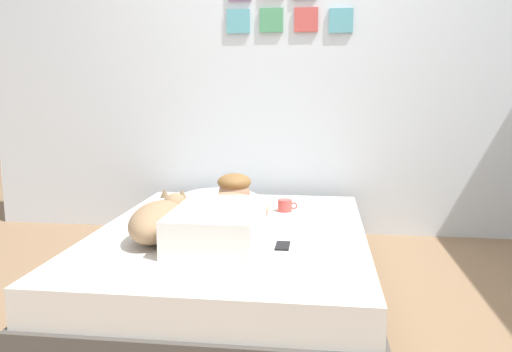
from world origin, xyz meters
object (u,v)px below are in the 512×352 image
at_px(pillow, 221,197).
at_px(coffee_cup, 285,205).
at_px(dog, 160,219).
at_px(cell_phone, 283,246).
at_px(person_lying, 223,215).
at_px(bed, 231,257).

height_order(pillow, coffee_cup, pillow).
height_order(dog, coffee_cup, dog).
bearing_deg(cell_phone, person_lying, 153.54).
xyz_separation_m(person_lying, coffee_cup, (0.29, 0.57, -0.07)).
bearing_deg(coffee_cup, cell_phone, -86.84).
relative_size(dog, coffee_cup, 4.60).
bearing_deg(pillow, bed, -73.31).
bearing_deg(cell_phone, coffee_cup, 93.16).
bearing_deg(dog, cell_phone, -4.51).
distance_m(bed, person_lying, 0.29).
distance_m(bed, pillow, 0.64).
height_order(pillow, person_lying, person_lying).
height_order(bed, person_lying, person_lying).
relative_size(pillow, coffee_cup, 4.16).
bearing_deg(pillow, cell_phone, -60.88).
relative_size(pillow, dog, 0.90).
bearing_deg(person_lying, cell_phone, -26.46).
relative_size(bed, dog, 3.42).
bearing_deg(pillow, dog, -100.72).
distance_m(bed, cell_phone, 0.44).
distance_m(person_lying, coffee_cup, 0.65).
xyz_separation_m(person_lying, dog, (-0.30, -0.11, -0.00)).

